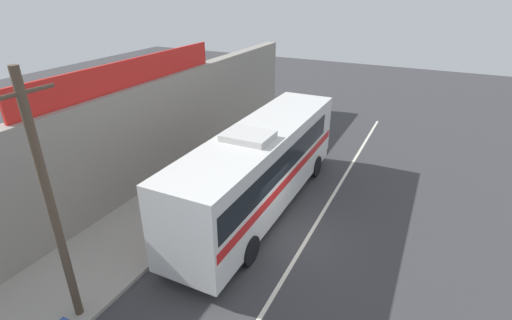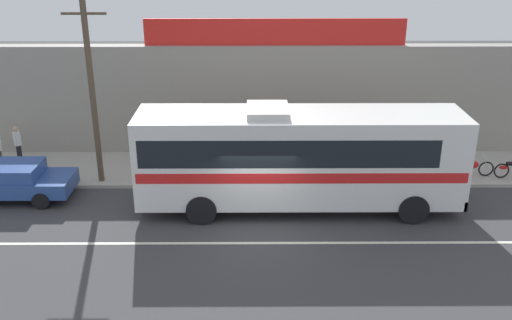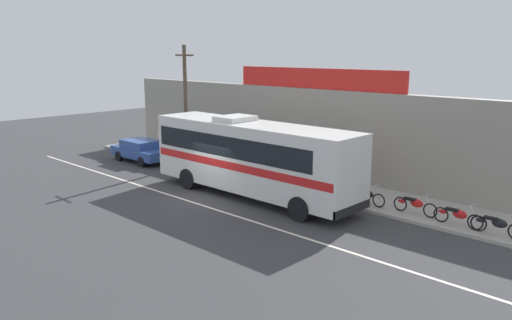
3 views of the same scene
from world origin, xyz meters
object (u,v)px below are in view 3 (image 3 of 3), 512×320
object	(u,v)px
parked_car	(141,150)
motorcycle_green	(457,215)
intercity_bus	(251,154)
motorcycle_orange	(496,224)
pedestrian_far_right	(161,137)
motorcycle_blue	(414,204)
utility_pole	(186,103)
pedestrian_far_left	(332,169)
motorcycle_purple	(366,195)
pedestrian_near_shop	(173,137)

from	to	relation	value
parked_car	motorcycle_green	bearing A→B (deg)	4.36
intercity_bus	motorcycle_green	world-z (taller)	intercity_bus
intercity_bus	motorcycle_orange	size ratio (longest dim) A/B	5.75
pedestrian_far_right	motorcycle_blue	bearing A→B (deg)	-2.89
intercity_bus	utility_pole	world-z (taller)	utility_pole
pedestrian_far_left	intercity_bus	bearing A→B (deg)	-120.14
intercity_bus	motorcycle_blue	world-z (taller)	intercity_bus
motorcycle_purple	intercity_bus	bearing A→B (deg)	-154.65
motorcycle_green	pedestrian_far_left	bearing A→B (deg)	169.02
intercity_bus	motorcycle_blue	size ratio (longest dim) A/B	5.76
motorcycle_purple	pedestrian_far_right	distance (m)	16.88
pedestrian_far_left	motorcycle_blue	bearing A→B (deg)	-12.81
intercity_bus	motorcycle_orange	world-z (taller)	intercity_bus
pedestrian_far_right	pedestrian_near_shop	bearing A→B (deg)	45.83
intercity_bus	motorcycle_green	xyz separation A→B (m)	(8.93, 2.31, -1.50)
motorcycle_purple	pedestrian_far_left	bearing A→B (deg)	154.31
motorcycle_purple	motorcycle_blue	bearing A→B (deg)	5.21
pedestrian_near_shop	pedestrian_far_left	distance (m)	13.50
pedestrian_far_right	pedestrian_far_left	size ratio (longest dim) A/B	0.98
utility_pole	motorcycle_orange	xyz separation A→B (m)	(17.91, 0.11, -3.22)
utility_pole	motorcycle_blue	xyz separation A→B (m)	(14.56, 0.35, -3.22)
pedestrian_near_shop	motorcycle_purple	bearing A→B (deg)	-6.17
motorcycle_orange	motorcycle_green	bearing A→B (deg)	178.58
parked_car	pedestrian_near_shop	distance (m)	3.39
intercity_bus	parked_car	bearing A→B (deg)	175.43
motorcycle_green	utility_pole	bearing A→B (deg)	-179.48
pedestrian_far_right	utility_pole	bearing A→B (deg)	-16.29
motorcycle_blue	pedestrian_far_left	bearing A→B (deg)	167.19
intercity_bus	motorcycle_blue	bearing A→B (deg)	19.53
motorcycle_orange	parked_car	bearing A→B (deg)	-176.05
utility_pole	pedestrian_near_shop	bearing A→B (deg)	153.92
motorcycle_purple	pedestrian_far_left	distance (m)	3.10
motorcycle_blue	motorcycle_purple	distance (m)	2.20
pedestrian_near_shop	pedestrian_far_left	xyz separation A→B (m)	(13.50, -0.43, 0.01)
pedestrian_far_right	pedestrian_near_shop	world-z (taller)	pedestrian_near_shop
intercity_bus	pedestrian_near_shop	xyz separation A→B (m)	(-11.39, 4.06, -0.99)
pedestrian_near_shop	motorcycle_blue	bearing A→B (deg)	-4.82
parked_car	utility_pole	world-z (taller)	utility_pole
intercity_bus	motorcycle_orange	bearing A→B (deg)	12.30
utility_pole	intercity_bus	bearing A→B (deg)	-16.06
utility_pole	motorcycle_blue	distance (m)	14.91
motorcycle_blue	parked_car	bearing A→B (deg)	-174.53
parked_car	pedestrian_far_right	xyz separation A→B (m)	(-1.56, 2.63, 0.32)
motorcycle_orange	motorcycle_purple	distance (m)	5.54
motorcycle_purple	motorcycle_orange	bearing A→B (deg)	-0.35
motorcycle_orange	motorcycle_blue	xyz separation A→B (m)	(-3.35, 0.23, 0.00)
parked_car	pedestrian_near_shop	size ratio (longest dim) A/B	2.70
pedestrian_near_shop	utility_pole	bearing A→B (deg)	-26.08
motorcycle_green	parked_car	bearing A→B (deg)	-175.64
parked_car	motorcycle_green	size ratio (longest dim) A/B	2.22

